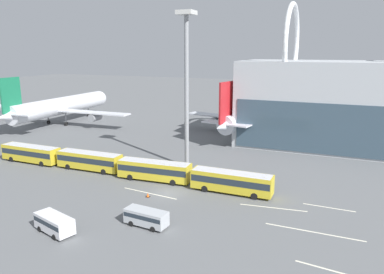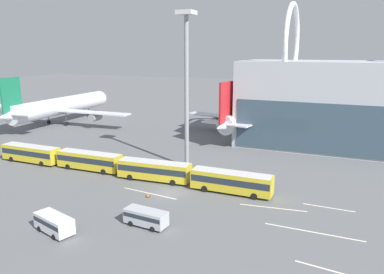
{
  "view_description": "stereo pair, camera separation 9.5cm",
  "coord_description": "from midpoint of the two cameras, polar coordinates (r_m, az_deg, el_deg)",
  "views": [
    {
      "loc": [
        23.96,
        -47.25,
        21.0
      ],
      "look_at": [
        -4.49,
        19.79,
        4.0
      ],
      "focal_mm": 35.0,
      "sensor_mm": 36.0,
      "label": 1
    },
    {
      "loc": [
        24.05,
        -47.22,
        21.0
      ],
      "look_at": [
        -4.49,
        19.79,
        4.0
      ],
      "focal_mm": 35.0,
      "sensor_mm": 36.0,
      "label": 2
    }
  ],
  "objects": [
    {
      "name": "lane_stripe_0",
      "position": [
        53.06,
        12.2,
        -10.49
      ],
      "size": [
        8.99,
        1.35,
        0.01
      ],
      "primitive_type": "cube",
      "rotation": [
        0.0,
        0.0,
        0.12
      ],
      "color": "silver",
      "rests_on": "ground_plane"
    },
    {
      "name": "airliner_at_gate_far",
      "position": [
        94.23,
        9.35,
        3.09
      ],
      "size": [
        36.76,
        37.22,
        14.41
      ],
      "rotation": [
        0.0,
        0.0,
        1.37
      ],
      "color": "silver",
      "rests_on": "ground_plane"
    },
    {
      "name": "shuttle_bus_0",
      "position": [
        77.67,
        -23.38,
        -2.21
      ],
      "size": [
        12.32,
        2.86,
        3.22
      ],
      "rotation": [
        0.0,
        0.0,
        -0.01
      ],
      "color": "gold",
      "rests_on": "ground_plane"
    },
    {
      "name": "airliner_at_gate_near",
      "position": [
        113.98,
        -19.79,
        4.39
      ],
      "size": [
        46.89,
        43.23,
        14.5
      ],
      "rotation": [
        0.0,
        0.0,
        1.6
      ],
      "color": "silver",
      "rests_on": "ground_plane"
    },
    {
      "name": "shuttle_bus_2",
      "position": [
        61.81,
        -5.82,
        -4.94
      ],
      "size": [
        12.45,
        3.5,
        3.22
      ],
      "rotation": [
        0.0,
        0.0,
        0.06
      ],
      "color": "gold",
      "rests_on": "ground_plane"
    },
    {
      "name": "service_van_foreground",
      "position": [
        46.83,
        -7.05,
        -11.94
      ],
      "size": [
        5.58,
        2.46,
        2.06
      ],
      "rotation": [
        0.0,
        0.0,
        -0.08
      ],
      "color": "#B2B7BC",
      "rests_on": "ground_plane"
    },
    {
      "name": "service_van_crossing",
      "position": [
        47.75,
        -20.3,
        -12.14
      ],
      "size": [
        5.84,
        3.57,
        2.14
      ],
      "rotation": [
        0.0,
        0.0,
        -0.28
      ],
      "color": "silver",
      "rests_on": "ground_plane"
    },
    {
      "name": "floodlight_mast",
      "position": [
        65.99,
        -0.88,
        9.82
      ],
      "size": [
        2.89,
        2.89,
        27.48
      ],
      "color": "gray",
      "rests_on": "ground_plane"
    },
    {
      "name": "shuttle_bus_3",
      "position": [
        56.62,
        6.0,
        -6.66
      ],
      "size": [
        12.3,
        2.8,
        3.22
      ],
      "rotation": [
        0.0,
        0.0,
        0.0
      ],
      "color": "gold",
      "rests_on": "ground_plane"
    },
    {
      "name": "lane_stripe_3",
      "position": [
        57.13,
        -6.53,
        -8.52
      ],
      "size": [
        9.52,
        1.24,
        0.01
      ],
      "primitive_type": "cube",
      "rotation": [
        0.0,
        0.0,
        -0.1
      ],
      "color": "silver",
      "rests_on": "ground_plane"
    },
    {
      "name": "lane_stripe_2",
      "position": [
        55.19,
        20.09,
        -10.07
      ],
      "size": [
        6.81,
        0.4,
        0.01
      ],
      "primitive_type": "cube",
      "rotation": [
        0.0,
        0.0,
        -0.02
      ],
      "color": "silver",
      "rests_on": "ground_plane"
    },
    {
      "name": "ground_plane",
      "position": [
        56.99,
        -3.71,
        -8.51
      ],
      "size": [
        440.0,
        440.0,
        0.0
      ],
      "primitive_type": "plane",
      "color": "slate"
    },
    {
      "name": "traffic_cone_0",
      "position": [
        55.74,
        -6.8,
        -8.76
      ],
      "size": [
        0.61,
        0.61,
        0.62
      ],
      "color": "black",
      "rests_on": "ground_plane"
    },
    {
      "name": "shuttle_bus_1",
      "position": [
        69.24,
        -15.4,
        -3.37
      ],
      "size": [
        12.35,
        2.95,
        3.22
      ],
      "rotation": [
        0.0,
        0.0,
        0.02
      ],
      "color": "gold",
      "rests_on": "ground_plane"
    },
    {
      "name": "lane_stripe_4",
      "position": [
        47.79,
        18.0,
        -13.62
      ],
      "size": [
        11.45,
        0.36,
        0.01
      ],
      "primitive_type": "cube",
      "rotation": [
        0.0,
        0.0,
        -0.01
      ],
      "color": "silver",
      "rests_on": "ground_plane"
    }
  ]
}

